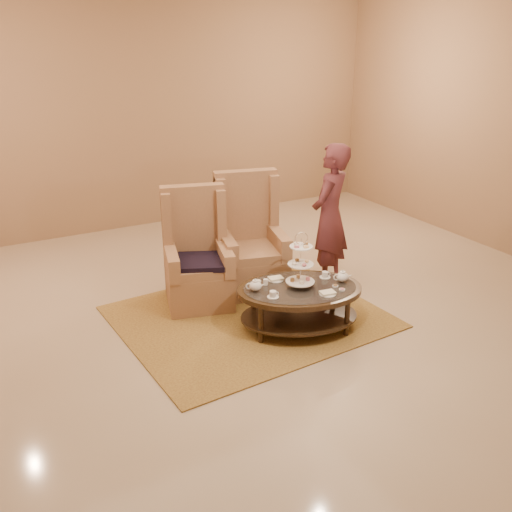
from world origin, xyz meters
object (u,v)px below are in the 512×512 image
tea_table (300,295)px  person (330,217)px  armchair_left (197,265)px  armchair_right (250,250)px

tea_table → person: size_ratio=0.87×
person → armchair_left: bearing=-43.8°
tea_table → person: bearing=60.4°
armchair_right → person: 1.05m
armchair_left → armchair_right: (0.73, 0.07, 0.02)m
armchair_left → person: (1.60, -0.34, 0.43)m
armchair_left → armchair_right: bearing=20.4°
armchair_left → person: person is taller
tea_table → armchair_right: 1.21m
armchair_right → person: size_ratio=0.80×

